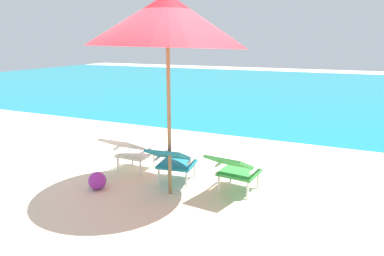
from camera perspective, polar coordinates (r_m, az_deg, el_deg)
ground_plane at (r=8.86m, az=8.86°, el=0.07°), size 40.00×40.00×0.00m
ocean_band at (r=16.71m, az=16.42°, el=6.24°), size 40.00×18.00×0.01m
lounge_chair_left at (r=5.73m, az=-10.15°, el=-3.55°), size 0.55×0.88×0.68m
lounge_chair_center at (r=5.19m, az=-3.12°, el=-5.25°), size 0.64×0.94×0.68m
lounge_chair_right at (r=4.90m, az=6.97°, el=-6.50°), size 0.62×0.92×0.68m
beach_umbrella_center at (r=4.61m, az=-4.04°, el=17.09°), size 2.77×2.78×2.73m
beach_ball at (r=5.33m, az=-15.23°, el=-8.32°), size 0.26×0.26×0.26m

